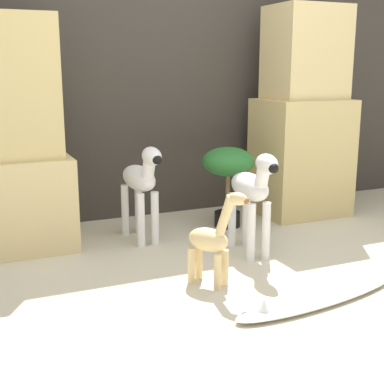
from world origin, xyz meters
TOP-DOWN VIEW (x-y plane):
  - ground_plane at (0.00, 0.00)m, footprint 14.00×14.00m
  - wall_back at (0.00, 1.68)m, footprint 6.40×0.08m
  - rock_pillar_left at (-1.00, 1.24)m, footprint 0.62×0.50m
  - rock_pillar_right at (1.00, 1.24)m, footprint 0.62×0.50m
  - zebra_right at (0.22, 0.58)m, footprint 0.18×0.51m
  - zebra_left at (-0.29, 1.07)m, footprint 0.18×0.51m
  - giraffe_figurine at (-0.19, 0.27)m, footprint 0.25×0.32m
  - potted_palm_front at (0.35, 1.14)m, footprint 0.35×0.35m
  - surfboard at (0.20, -0.10)m, footprint 1.01×0.36m

SIDE VIEW (x-z plane):
  - ground_plane at x=0.00m, z-range 0.00..0.00m
  - surfboard at x=0.20m, z-range -0.02..0.06m
  - giraffe_figurine at x=-0.19m, z-range -0.01..0.48m
  - zebra_right at x=0.22m, z-range 0.07..0.69m
  - zebra_left at x=-0.29m, z-range 0.07..0.69m
  - potted_palm_front at x=0.35m, z-range 0.13..0.67m
  - rock_pillar_left at x=-1.00m, z-range -0.06..1.29m
  - rock_pillar_right at x=1.00m, z-range -0.07..1.41m
  - wall_back at x=0.00m, z-range 0.00..2.20m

